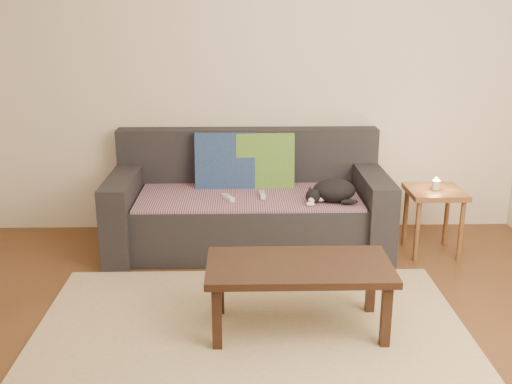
% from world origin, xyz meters
% --- Properties ---
extents(ground, '(4.50, 4.50, 0.00)m').
position_xyz_m(ground, '(0.00, 0.00, 0.00)').
color(ground, brown).
rests_on(ground, ground).
extents(back_wall, '(4.50, 0.04, 2.60)m').
position_xyz_m(back_wall, '(0.00, 2.00, 1.30)').
color(back_wall, beige).
rests_on(back_wall, ground).
extents(sofa, '(2.10, 0.94, 0.87)m').
position_xyz_m(sofa, '(0.00, 1.57, 0.31)').
color(sofa, '#232328').
rests_on(sofa, ground).
extents(throw_blanket, '(1.66, 0.74, 0.02)m').
position_xyz_m(throw_blanket, '(0.00, 1.48, 0.43)').
color(throw_blanket, '#382546').
rests_on(throw_blanket, sofa).
extents(cushion_navy, '(0.47, 0.20, 0.48)m').
position_xyz_m(cushion_navy, '(-0.18, 1.74, 0.63)').
color(cushion_navy, '#12264E').
rests_on(cushion_navy, throw_blanket).
extents(cushion_green, '(0.46, 0.18, 0.47)m').
position_xyz_m(cushion_green, '(0.13, 1.74, 0.63)').
color(cushion_green, '#0B492F').
rests_on(cushion_green, throw_blanket).
extents(cat, '(0.41, 0.31, 0.17)m').
position_xyz_m(cat, '(0.61, 1.31, 0.52)').
color(cat, black).
rests_on(cat, throw_blanket).
extents(wii_remote_a, '(0.10, 0.15, 0.03)m').
position_xyz_m(wii_remote_a, '(-0.15, 1.37, 0.46)').
color(wii_remote_a, white).
rests_on(wii_remote_a, throw_blanket).
extents(wii_remote_b, '(0.04, 0.15, 0.03)m').
position_xyz_m(wii_remote_b, '(0.10, 1.44, 0.46)').
color(wii_remote_b, white).
rests_on(wii_remote_b, throw_blanket).
extents(side_table, '(0.40, 0.40, 0.51)m').
position_xyz_m(side_table, '(1.39, 1.38, 0.42)').
color(side_table, brown).
rests_on(side_table, ground).
extents(candle, '(0.06, 0.06, 0.09)m').
position_xyz_m(candle, '(1.39, 1.38, 0.54)').
color(candle, beige).
rests_on(candle, side_table).
extents(rug, '(2.50, 1.80, 0.01)m').
position_xyz_m(rug, '(0.00, 0.15, 0.01)').
color(rug, tan).
rests_on(rug, ground).
extents(coffee_table, '(1.04, 0.52, 0.42)m').
position_xyz_m(coffee_table, '(0.27, 0.25, 0.37)').
color(coffee_table, black).
rests_on(coffee_table, rug).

